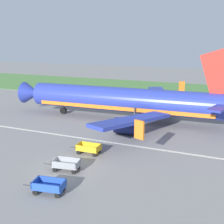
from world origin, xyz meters
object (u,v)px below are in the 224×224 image
(baggage_cart_nearest, at_px, (49,186))
(baggage_cart_third_in_row, at_px, (89,148))
(airplane, at_px, (129,101))
(baggage_cart_second_in_row, at_px, (66,164))

(baggage_cart_nearest, xyz_separation_m, baggage_cart_third_in_row, (-1.03, 8.67, 0.00))
(airplane, relative_size, baggage_cart_second_in_row, 10.38)
(airplane, bearing_deg, baggage_cart_third_in_row, -87.30)
(baggage_cart_second_in_row, bearing_deg, baggage_cart_nearest, -76.54)
(airplane, height_order, baggage_cart_third_in_row, airplane)
(airplane, xyz_separation_m, baggage_cart_nearest, (1.72, -23.20, -2.45))
(airplane, relative_size, baggage_cart_third_in_row, 10.52)
(baggage_cart_third_in_row, bearing_deg, airplane, 92.70)
(baggage_cart_second_in_row, xyz_separation_m, baggage_cart_third_in_row, (-0.04, 4.54, 0.00))
(baggage_cart_nearest, height_order, baggage_cart_second_in_row, same)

